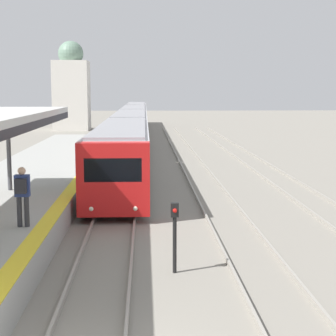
# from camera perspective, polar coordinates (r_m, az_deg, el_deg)

# --- Properties ---
(person_on_platform) EXTENTS (0.40, 0.40, 1.66)m
(person_on_platform) POSITION_cam_1_polar(r_m,az_deg,el_deg) (15.87, -14.60, -2.35)
(person_on_platform) COLOR #2D2D33
(person_on_platform) RESTS_ON station_platform
(train_near) EXTENTS (2.54, 61.48, 2.95)m
(train_near) POSITION_cam_1_polar(r_m,az_deg,el_deg) (49.79, -3.65, 4.48)
(train_near) COLOR red
(train_near) RESTS_ON ground_plane
(signal_post_near) EXTENTS (0.20, 0.21, 1.81)m
(signal_post_near) POSITION_cam_1_polar(r_m,az_deg,el_deg) (14.20, 0.68, -6.28)
(signal_post_near) COLOR black
(signal_post_near) RESTS_ON ground_plane
(distant_domed_building) EXTENTS (4.00, 4.00, 10.20)m
(distant_domed_building) POSITION_cam_1_polar(r_m,az_deg,el_deg) (66.41, -9.77, 7.92)
(distant_domed_building) COLOR silver
(distant_domed_building) RESTS_ON ground_plane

